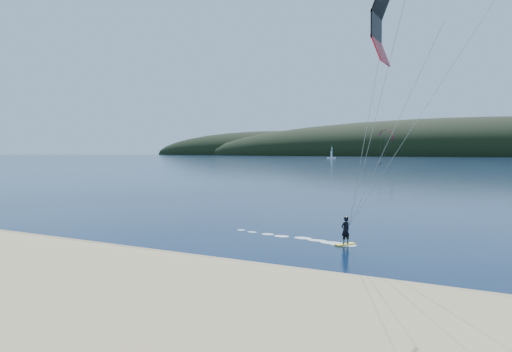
{
  "coord_description": "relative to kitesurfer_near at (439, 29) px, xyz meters",
  "views": [
    {
      "loc": [
        19.71,
        -18.76,
        6.71
      ],
      "look_at": [
        4.12,
        10.0,
        5.0
      ],
      "focal_mm": 33.07,
      "sensor_mm": 36.0,
      "label": 1
    }
  ],
  "objects": [
    {
      "name": "wet_sand",
      "position": [
        -16.06,
        -4.35,
        -13.32
      ],
      "size": [
        220.0,
        2.5,
        0.1
      ],
      "color": "#997959",
      "rests_on": "ground"
    },
    {
      "name": "sailboat",
      "position": [
        -144.26,
        393.21,
        -12.47
      ],
      "size": [
        8.5,
        5.52,
        12.18
      ],
      "color": "white",
      "rests_on": "ground"
    },
    {
      "name": "kitesurfer_far",
      "position": [
        -46.35,
        187.59,
        -0.37
      ],
      "size": [
        8.19,
        7.88,
        15.97
      ],
      "color": "gold",
      "rests_on": "ground"
    },
    {
      "name": "kitesurfer_near",
      "position": [
        0.0,
        0.0,
        0.0
      ],
      "size": [
        21.95,
        8.16,
        17.41
      ],
      "color": "gold",
      "rests_on": "ground"
    },
    {
      "name": "ground",
      "position": [
        -16.06,
        -8.85,
        -13.37
      ],
      "size": [
        1800.0,
        1800.0,
        0.0
      ],
      "primitive_type": "plane",
      "color": "#071738",
      "rests_on": "ground"
    },
    {
      "name": "headland",
      "position": [
        -15.43,
        736.43,
        -13.37
      ],
      "size": [
        1200.0,
        310.0,
        140.0
      ],
      "color": "black",
      "rests_on": "ground"
    }
  ]
}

